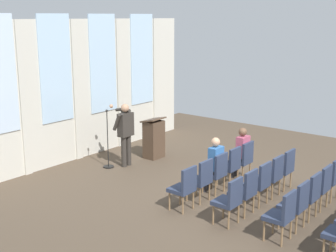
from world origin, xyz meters
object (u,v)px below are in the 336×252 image
(chair_r0_c3, at_px, (231,164))
(audience_r0_c4, at_px, (241,150))
(chair_r2_c1, at_px, (297,202))
(chair_r0_c0, at_px, (185,186))
(chair_r1_c0, at_px, (230,198))
(chair_r1_c1, at_px, (246,189))
(chair_r0_c1, at_px, (201,178))
(audience_r0_c2, at_px, (214,162))
(chair_r2_c0, at_px, (283,213))
(speaker, at_px, (125,130))
(lectern, at_px, (154,138))
(chair_r2_c4, at_px, (331,176))
(chair_r2_c3, at_px, (321,184))
(chair_r0_c4, at_px, (243,158))
(mic_stand, at_px, (108,155))
(chair_r1_c2, at_px, (260,181))
(chair_r2_c2, at_px, (309,193))
(chair_r1_c3, at_px, (273,173))
(chair_r1_c4, at_px, (285,167))
(chair_r0_c2, at_px, (217,171))

(chair_r0_c3, bearing_deg, audience_r0_c4, 7.91)
(chair_r2_c1, bearing_deg, chair_r0_c0, 105.79)
(chair_r1_c0, relative_size, chair_r1_c1, 1.00)
(chair_r0_c1, height_order, audience_r0_c4, audience_r0_c4)
(audience_r0_c2, bearing_deg, chair_r2_c0, -118.55)
(speaker, xyz_separation_m, lectern, (1.02, -0.11, -0.42))
(lectern, height_order, chair_r2_c4, lectern)
(speaker, height_order, chair_r0_c0, speaker)
(chair_r0_c3, height_order, chair_r2_c3, same)
(chair_r0_c4, distance_m, chair_r2_c3, 2.21)
(chair_r0_c3, relative_size, chair_r0_c4, 1.00)
(mic_stand, distance_m, chair_r0_c1, 3.24)
(chair_r0_c4, bearing_deg, chair_r0_c3, 180.00)
(audience_r0_c4, bearing_deg, chair_r0_c0, -178.01)
(lectern, distance_m, chair_r0_c4, 2.83)
(chair_r0_c4, height_order, chair_r1_c2, same)
(mic_stand, xyz_separation_m, chair_r2_c3, (0.82, -5.34, 0.20))
(speaker, distance_m, audience_r0_c2, 2.88)
(chair_r1_c1, height_order, chair_r2_c2, same)
(audience_r0_c4, distance_m, chair_r1_c3, 1.31)
(chair_r0_c0, xyz_separation_m, chair_r1_c0, (0.00, -1.06, 0.00))
(chair_r1_c4, distance_m, chair_r2_c2, 1.61)
(chair_r2_c3, relative_size, chair_r2_c4, 1.00)
(chair_r1_c3, relative_size, chair_r1_c4, 1.00)
(chair_r1_c4, bearing_deg, chair_r2_c0, -156.15)
(chair_r0_c3, height_order, chair_r2_c1, same)
(chair_r2_c3, bearing_deg, mic_stand, 98.77)
(chair_r0_c1, xyz_separation_m, chair_r1_c2, (0.60, -1.06, 0.00))
(chair_r1_c0, bearing_deg, chair_r1_c2, 0.00)
(chair_r0_c0, xyz_separation_m, chair_r0_c2, (1.20, 0.00, 0.00))
(speaker, bearing_deg, chair_r0_c4, -70.51)
(audience_r0_c2, height_order, chair_r0_c4, audience_r0_c2)
(chair_r0_c1, bearing_deg, chair_r2_c4, -49.70)
(chair_r0_c0, xyz_separation_m, chair_r2_c3, (1.80, -2.13, 0.00))
(chair_r0_c4, distance_m, chair_r2_c1, 2.79)
(mic_stand, relative_size, chair_r0_c3, 1.65)
(speaker, relative_size, lectern, 1.45)
(lectern, xyz_separation_m, chair_r2_c2, (-1.18, -4.96, -0.02))
(chair_r1_c2, distance_m, chair_r2_c2, 1.06)
(audience_r0_c4, bearing_deg, chair_r1_c0, -154.50)
(audience_r0_c4, relative_size, chair_r1_c4, 1.36)
(chair_r1_c0, bearing_deg, lectern, 58.53)
(speaker, distance_m, chair_r1_c3, 4.06)
(audience_r0_c2, distance_m, chair_r0_c3, 0.63)
(audience_r0_c4, height_order, chair_r2_c1, audience_r0_c4)
(speaker, xyz_separation_m, chair_r2_c2, (-0.16, -5.08, -0.44))
(chair_r1_c2, height_order, chair_r2_c0, same)
(chair_r1_c1, bearing_deg, chair_r1_c3, 0.00)
(chair_r2_c1, bearing_deg, chair_r2_c0, 180.00)
(chair_r0_c2, height_order, chair_r2_c0, same)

